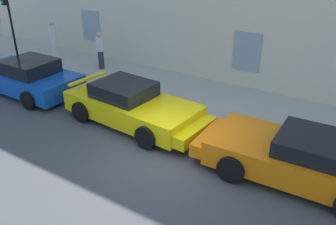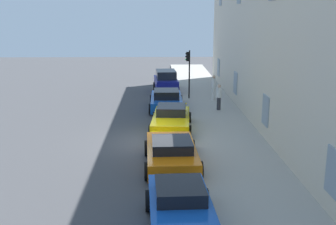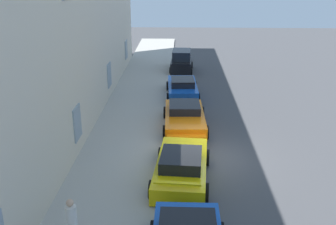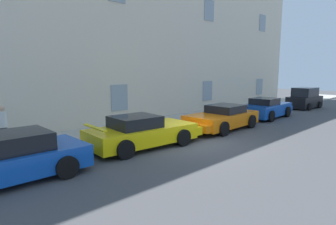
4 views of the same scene
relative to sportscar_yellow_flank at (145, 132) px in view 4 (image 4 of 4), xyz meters
The scene contains 8 objects.
ground_plane 2.32m from the sportscar_yellow_flank, 32.90° to the right, with size 80.00×80.00×0.00m, color #444447.
sidewalk 3.36m from the sportscar_yellow_flank, 55.45° to the left, with size 60.00×3.84×0.14m, color #A8A399.
building_facade 8.89m from the sportscar_yellow_flank, 73.39° to the left, with size 40.68×3.80×13.12m.
sportscar_yellow_flank is the anchor object (origin of this frame).
sportscar_white_middle 5.08m from the sportscar_yellow_flank, ahead, with size 4.89×2.36×1.28m.
sportscar_tail_end 10.62m from the sportscar_yellow_flank, ahead, with size 4.67×2.20×1.35m.
hatchback_distant 17.31m from the sportscar_yellow_flank, ahead, with size 3.65×1.93×1.75m.
pedestrian_admiring 5.52m from the sportscar_yellow_flank, 143.94° to the left, with size 0.33×0.33×1.68m.
Camera 4 is at (-9.05, -7.63, 3.12)m, focal length 29.78 mm.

